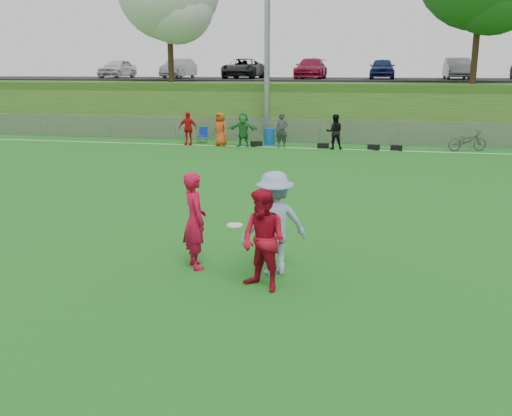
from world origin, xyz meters
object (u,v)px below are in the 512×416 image
(frisbee, at_px, (235,225))
(recycling_bin, at_px, (269,136))
(player_red_left, at_px, (195,221))
(player_blue, at_px, (274,223))
(bicycle, at_px, (467,141))
(player_red_center, at_px, (264,240))

(frisbee, xyz_separation_m, recycling_bin, (-3.16, 19.58, -0.76))
(player_red_left, distance_m, player_blue, 1.59)
(player_blue, height_order, bicycle, player_blue)
(player_red_left, xyz_separation_m, recycling_bin, (-2.12, 18.69, -0.54))
(bicycle, bearing_deg, frisbee, 144.09)
(frisbee, height_order, bicycle, frisbee)
(player_red_center, distance_m, bicycle, 20.15)
(frisbee, xyz_separation_m, bicycle, (6.52, 19.27, -0.68))
(player_red_center, relative_size, player_blue, 0.91)
(player_red_center, height_order, player_blue, player_blue)
(player_red_center, xyz_separation_m, player_blue, (0.04, 0.84, 0.09))
(player_red_left, bearing_deg, recycling_bin, -28.33)
(player_red_left, relative_size, player_red_center, 1.05)
(player_red_center, xyz_separation_m, bicycle, (6.01, 19.23, -0.42))
(frisbee, bearing_deg, recycling_bin, 99.17)
(player_red_center, distance_m, recycling_bin, 19.89)
(player_red_left, distance_m, bicycle, 19.88)
(player_red_left, height_order, player_red_center, player_red_left)
(player_blue, bearing_deg, bicycle, -137.39)
(player_red_center, relative_size, recycling_bin, 2.19)
(player_red_center, height_order, bicycle, player_red_center)
(frisbee, bearing_deg, player_red_left, 139.24)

